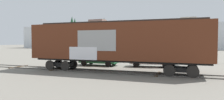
{
  "coord_description": "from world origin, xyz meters",
  "views": [
    {
      "loc": [
        3.76,
        -17.23,
        2.7
      ],
      "look_at": [
        -2.5,
        2.5,
        1.85
      ],
      "focal_mm": 32.84,
      "sensor_mm": 36.0,
      "label": 1
    }
  ],
  "objects": [
    {
      "name": "ground_plane",
      "position": [
        0.0,
        0.0,
        0.0
      ],
      "size": [
        260.0,
        260.0,
        0.0
      ],
      "primitive_type": "plane",
      "color": "slate"
    },
    {
      "name": "parked_car_green",
      "position": [
        -4.71,
        4.37,
        0.87
      ],
      "size": [
        4.39,
        2.17,
        1.73
      ],
      "color": "#1E5933",
      "rests_on": "ground_plane"
    },
    {
      "name": "parked_car_silver",
      "position": [
        1.12,
        4.87,
        0.81
      ],
      "size": [
        4.49,
        2.11,
        1.57
      ],
      "color": "#B7BABF",
      "rests_on": "ground_plane"
    },
    {
      "name": "freight_car",
      "position": [
        -1.41,
        -0.0,
        2.64
      ],
      "size": [
        15.89,
        3.32,
        4.53
      ],
      "color": "#5B2B19",
      "rests_on": "ground_plane"
    },
    {
      "name": "track",
      "position": [
        -1.79,
        0.01,
        0.04
      ],
      "size": [
        60.02,
        4.0,
        0.08
      ],
      "color": "#4C4742",
      "rests_on": "ground_plane"
    },
    {
      "name": "hillside",
      "position": [
        -0.09,
        69.72,
        4.53
      ],
      "size": [
        117.13,
        30.29,
        13.08
      ],
      "color": "silver",
      "rests_on": "ground_plane"
    }
  ]
}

